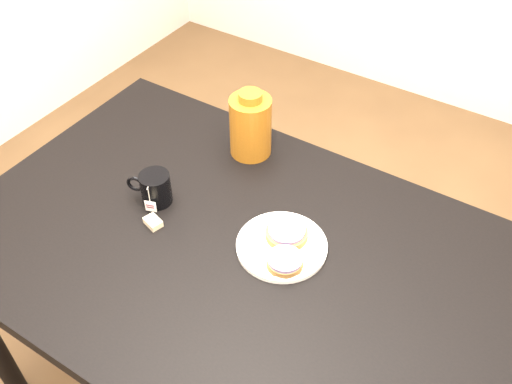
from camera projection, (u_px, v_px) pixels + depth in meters
table at (239, 270)px, 1.44m from camera, size 1.40×0.90×0.75m
plate at (282, 245)px, 1.38m from camera, size 0.22×0.22×0.02m
bagel_back at (287, 233)px, 1.39m from camera, size 0.11×0.11×0.03m
bagel_front at (285, 261)px, 1.32m from camera, size 0.10×0.10×0.03m
mug at (155, 188)px, 1.47m from camera, size 0.13×0.10×0.09m
teabag_pouch at (153, 222)px, 1.43m from camera, size 0.05×0.04×0.02m
bagel_package at (250, 125)px, 1.58m from camera, size 0.15×0.15×0.20m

